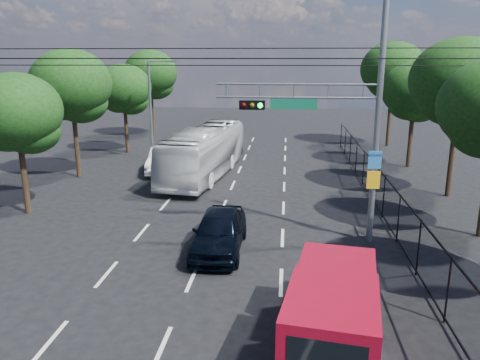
# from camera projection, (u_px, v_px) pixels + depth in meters

# --- Properties ---
(ground) EXTENTS (120.00, 120.00, 0.00)m
(ground) POSITION_uv_depth(u_px,v_px,m) (161.00, 349.00, 11.96)
(ground) COLOR black
(ground) RESTS_ON ground
(lane_markings) EXTENTS (6.12, 38.00, 0.01)m
(lane_markings) POSITION_uv_depth(u_px,v_px,m) (229.00, 195.00, 25.44)
(lane_markings) COLOR beige
(lane_markings) RESTS_ON ground
(signal_mast) EXTENTS (6.43, 0.39, 9.50)m
(signal_mast) POSITION_uv_depth(u_px,v_px,m) (346.00, 111.00, 17.82)
(signal_mast) COLOR slate
(signal_mast) RESTS_ON ground
(streetlight_left) EXTENTS (2.09, 0.22, 7.08)m
(streetlight_left) POSITION_uv_depth(u_px,v_px,m) (153.00, 106.00, 32.76)
(streetlight_left) COLOR slate
(streetlight_left) RESTS_ON ground
(utility_wires) EXTENTS (22.00, 5.04, 0.74)m
(utility_wires) POSITION_uv_depth(u_px,v_px,m) (212.00, 58.00, 18.64)
(utility_wires) COLOR black
(utility_wires) RESTS_ON ground
(fence_right) EXTENTS (0.06, 34.03, 2.00)m
(fence_right) POSITION_uv_depth(u_px,v_px,m) (379.00, 189.00, 22.69)
(fence_right) COLOR black
(fence_right) RESTS_ON ground
(tree_right_c) EXTENTS (5.10, 5.10, 8.29)m
(tree_right_c) POSITION_uv_depth(u_px,v_px,m) (460.00, 88.00, 23.84)
(tree_right_c) COLOR black
(tree_right_c) RESTS_ON ground
(tree_right_d) EXTENTS (4.32, 4.32, 7.02)m
(tree_right_d) POSITION_uv_depth(u_px,v_px,m) (415.00, 95.00, 30.84)
(tree_right_d) COLOR black
(tree_right_d) RESTS_ON ground
(tree_right_e) EXTENTS (5.28, 5.28, 8.58)m
(tree_right_e) POSITION_uv_depth(u_px,v_px,m) (393.00, 74.00, 38.25)
(tree_right_e) COLOR black
(tree_right_e) RESTS_ON ground
(tree_left_b) EXTENTS (4.08, 4.08, 6.63)m
(tree_left_b) POSITION_uv_depth(u_px,v_px,m) (18.00, 118.00, 21.34)
(tree_left_b) COLOR black
(tree_left_b) RESTS_ON ground
(tree_left_c) EXTENTS (4.80, 4.80, 7.80)m
(tree_left_c) POSITION_uv_depth(u_px,v_px,m) (72.00, 90.00, 27.93)
(tree_left_c) COLOR black
(tree_left_c) RESTS_ON ground
(tree_left_d) EXTENTS (4.20, 4.20, 6.83)m
(tree_left_d) POSITION_uv_depth(u_px,v_px,m) (124.00, 92.00, 35.77)
(tree_left_d) COLOR black
(tree_left_d) RESTS_ON ground
(tree_left_e) EXTENTS (4.92, 4.92, 7.99)m
(tree_left_e) POSITION_uv_depth(u_px,v_px,m) (151.00, 77.00, 43.28)
(tree_left_e) COLOR black
(tree_left_e) RESTS_ON ground
(red_pickup) EXTENTS (2.89, 5.94, 2.13)m
(red_pickup) POSITION_uv_depth(u_px,v_px,m) (333.00, 311.00, 11.60)
(red_pickup) COLOR black
(red_pickup) RESTS_ON ground
(navy_hatchback) EXTENTS (1.88, 4.64, 1.58)m
(navy_hatchback) POSITION_uv_depth(u_px,v_px,m) (219.00, 231.00, 17.89)
(navy_hatchback) COLOR black
(navy_hatchback) RESTS_ON ground
(white_bus) EXTENTS (3.89, 11.27, 3.07)m
(white_bus) POSITION_uv_depth(u_px,v_px,m) (205.00, 152.00, 29.17)
(white_bus) COLOR silver
(white_bus) RESTS_ON ground
(white_van) EXTENTS (2.13, 4.91, 1.57)m
(white_van) POSITION_uv_depth(u_px,v_px,m) (164.00, 160.00, 30.58)
(white_van) COLOR white
(white_van) RESTS_ON ground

